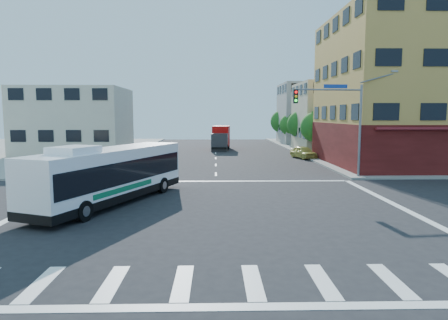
{
  "coord_description": "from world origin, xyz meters",
  "views": [
    {
      "loc": [
        -0.07,
        -18.9,
        4.73
      ],
      "look_at": [
        0.47,
        5.16,
        2.03
      ],
      "focal_mm": 32.0,
      "sensor_mm": 36.0,
      "label": 1
    }
  ],
  "objects": [
    {
      "name": "parked_car",
      "position": [
        9.69,
        24.72,
        0.69
      ],
      "size": [
        2.65,
        4.32,
        1.38
      ],
      "primitive_type": "imported",
      "rotation": [
        0.0,
        0.0,
        0.27
      ],
      "color": "#CCC155",
      "rests_on": "ground"
    },
    {
      "name": "signal_mast_ne",
      "position": [
        9.08,
        10.62,
        4.98
      ],
      "size": [
        7.91,
        1.13,
        8.07
      ],
      "color": "slate",
      "rests_on": "ground"
    },
    {
      "name": "corner_building_ne",
      "position": [
        19.99,
        18.48,
        5.89
      ],
      "size": [
        18.1,
        15.44,
        14.0
      ],
      "color": "#BE9044",
      "rests_on": "ground"
    },
    {
      "name": "transit_bus",
      "position": [
        -5.64,
        2.36,
        1.61
      ],
      "size": [
        6.34,
        11.19,
        3.29
      ],
      "rotation": [
        0.0,
        0.0,
        -0.38
      ],
      "color": "black",
      "rests_on": "ground"
    },
    {
      "name": "building_west",
      "position": [
        -17.02,
        29.98,
        4.01
      ],
      "size": [
        12.06,
        10.06,
        8.0
      ],
      "color": "beige",
      "rests_on": "ground"
    },
    {
      "name": "street_tree_d",
      "position": [
        11.9,
        51.92,
        3.88
      ],
      "size": [
        4.0,
        4.0,
        6.03
      ],
      "color": "#362313",
      "rests_on": "ground"
    },
    {
      "name": "building_east_near",
      "position": [
        16.98,
        33.98,
        4.51
      ],
      "size": [
        12.06,
        10.06,
        9.0
      ],
      "color": "beige",
      "rests_on": "ground"
    },
    {
      "name": "street_tree_a",
      "position": [
        11.9,
        27.92,
        3.59
      ],
      "size": [
        3.6,
        3.6,
        5.53
      ],
      "color": "#362313",
      "rests_on": "ground"
    },
    {
      "name": "street_tree_b",
      "position": [
        11.9,
        35.92,
        3.75
      ],
      "size": [
        3.8,
        3.8,
        5.79
      ],
      "color": "#362313",
      "rests_on": "ground"
    },
    {
      "name": "building_east_far",
      "position": [
        16.98,
        47.98,
        5.01
      ],
      "size": [
        12.06,
        10.06,
        10.0
      ],
      "color": "gray",
      "rests_on": "ground"
    },
    {
      "name": "ground",
      "position": [
        0.0,
        0.0,
        0.0
      ],
      "size": [
        120.0,
        120.0,
        0.0
      ],
      "primitive_type": "plane",
      "color": "black",
      "rests_on": "ground"
    },
    {
      "name": "box_truck",
      "position": [
        0.75,
        36.13,
        1.59
      ],
      "size": [
        2.71,
        7.42,
        3.27
      ],
      "rotation": [
        0.0,
        0.0,
        -0.08
      ],
      "color": "#29292E",
      "rests_on": "ground"
    },
    {
      "name": "street_tree_c",
      "position": [
        11.9,
        43.92,
        3.46
      ],
      "size": [
        3.4,
        3.4,
        5.29
      ],
      "color": "#362313",
      "rests_on": "ground"
    }
  ]
}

